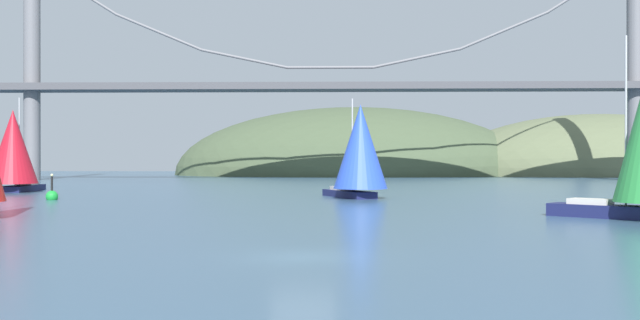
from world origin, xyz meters
name	(u,v)px	position (x,y,z in m)	size (l,w,h in m)	color
ground_plane	(303,257)	(0.00, 0.00, 0.00)	(360.00, 360.00, 0.00)	#385670
headland_center	(354,175)	(5.00, 135.00, 0.00)	(82.02, 44.00, 30.93)	#425138
headland_right	(597,175)	(60.00, 135.00, 0.00)	(71.46, 44.00, 27.66)	#5B6647
suspension_bridge	(330,80)	(0.00, 95.00, 17.37)	(140.14, 6.00, 38.37)	slate
sailboat_crimson_sail	(14,149)	(-35.10, 51.34, 4.82)	(5.62, 9.57, 10.76)	#191E4C
sailboat_blue_spinnaker	(360,149)	(3.39, 39.92, 4.67)	(7.13, 9.83, 9.59)	#191E4C
channel_buoy	(52,196)	(-24.93, 37.06, 0.37)	(1.10, 1.10, 2.64)	green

